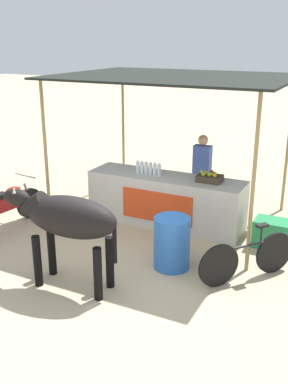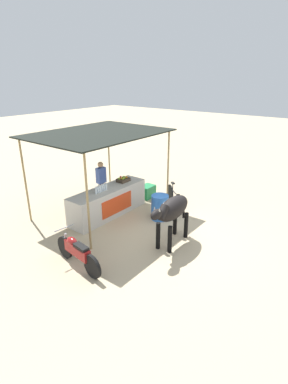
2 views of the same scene
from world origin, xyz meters
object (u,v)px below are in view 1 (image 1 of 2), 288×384
Objects in this scene: cow at (67,219)px; bicycle_leaning at (248,258)px; fruit_crate at (210,178)px; motorcycle_parked at (6,205)px; vendor_behind_counter at (202,175)px; water_barrel at (172,243)px; stall_counter at (166,200)px; cooler_box at (272,233)px.

bicycle_leaning is (2.25, 1.32, -0.69)m from cow.
motorcycle_parked is at bearing -156.16° from fruit_crate.
cow is at bearing -149.62° from bicycle_leaning.
motorcycle_parked is (-3.09, -2.24, -0.42)m from vendor_behind_counter.
vendor_behind_counter is 0.92× the size of motorcycle_parked.
vendor_behind_counter is 1.97× the size of water_barrel.
fruit_crate is 0.27× the size of vendor_behind_counter.
motorcycle_parked is at bearing -178.93° from bicycle_leaning.
fruit_crate reaches higher than motorcycle_parked.
cow is at bearing -96.19° from stall_counter.
stall_counter is 1.67× the size of motorcycle_parked.
vendor_behind_counter is at bearing 35.95° from motorcycle_parked.
fruit_crate is 0.34× the size of bicycle_leaning.
cow is at bearing -131.79° from cooler_box.
stall_counter is 1.82× the size of vendor_behind_counter.
cow reaches higher than bicycle_leaning.
water_barrel is at bearing -62.78° from stall_counter.
motorcycle_parked reaches higher than bicycle_leaning.
stall_counter is 1.01m from fruit_crate.
vendor_behind_counter is 3.84m from motorcycle_parked.
water_barrel is at bearing -91.24° from fruit_crate.
bicycle_leaning is (1.12, -1.45, -0.69)m from fruit_crate.
bicycle_leaning is (1.51, -2.15, -0.50)m from vendor_behind_counter.
cow is at bearing -27.70° from motorcycle_parked.
vendor_behind_counter is 3.56m from cow.
fruit_crate is 3.00m from cow.
bicycle_leaning is (1.96, -1.40, -0.13)m from stall_counter.
water_barrel is at bearing 46.48° from cow.
fruit_crate is at bearing 23.84° from motorcycle_parked.
cooler_box is 0.46× the size of bicycle_leaning.
cow reaches higher than water_barrel.
cow is (-0.29, -2.72, 0.55)m from stall_counter.
vendor_behind_counter is 0.90× the size of cow.
bicycle_leaning is (-0.09, -1.30, 0.11)m from cooler_box.
vendor_behind_counter is at bearing 125.10° from bicycle_leaning.
cow is at bearing -133.52° from water_barrel.
vendor_behind_counter reaches higher than cooler_box.
cow is (-2.34, -2.62, 0.79)m from cooler_box.
fruit_crate is at bearing 3.63° from stall_counter.
water_barrel is at bearing -1.27° from motorcycle_parked.
vendor_behind_counter reaches higher than motorcycle_parked.
stall_counter is 3.59× the size of water_barrel.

